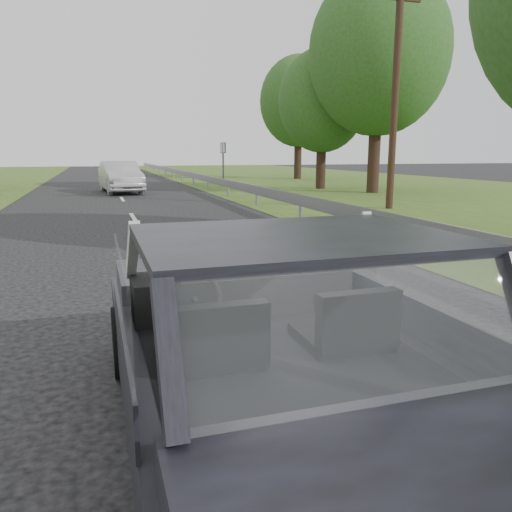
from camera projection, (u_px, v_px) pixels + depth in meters
ground at (269, 440)px, 3.29m from camera, size 140.00×140.00×0.00m
subject_car at (269, 336)px, 3.14m from camera, size 1.80×4.00×1.45m
dashboard at (242, 291)px, 3.70m from camera, size 1.58×0.45×0.30m
driver_seat at (218, 336)px, 2.72m from camera, size 0.50×0.72×0.42m
passenger_seat at (349, 321)px, 2.96m from camera, size 0.50×0.72×0.42m
steering_wheel at (196, 298)px, 3.29m from camera, size 0.36×0.36×0.04m
cat at (258, 259)px, 3.73m from camera, size 0.57×0.28×0.24m
guardrail at (297, 200)px, 13.78m from camera, size 0.05×90.00×0.32m
other_car at (120, 177)px, 23.40m from camera, size 2.19×4.61×1.46m
highway_sign at (223, 165)px, 27.56m from camera, size 0.15×0.96×2.39m
utility_pole at (395, 96)px, 16.07m from camera, size 0.24×0.24×7.26m
tree_1 at (377, 87)px, 22.47m from camera, size 7.79×7.79×9.53m
tree_2 at (322, 122)px, 25.35m from camera, size 5.93×5.93×6.80m
tree_3 at (298, 120)px, 34.83m from camera, size 7.12×7.12×8.20m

